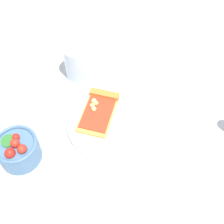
% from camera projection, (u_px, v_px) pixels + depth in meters
% --- Properties ---
extents(ground_plane, '(2.40, 2.40, 0.00)m').
position_uv_depth(ground_plane, '(119.00, 127.00, 0.77)').
color(ground_plane, silver).
rests_on(ground_plane, ground).
extents(plate, '(0.27, 0.27, 0.01)m').
position_uv_depth(plate, '(116.00, 119.00, 0.78)').
color(plate, white).
rests_on(plate, ground_plane).
extents(pizza_slice_main, '(0.14, 0.16, 0.02)m').
position_uv_depth(pizza_slice_main, '(99.00, 109.00, 0.78)').
color(pizza_slice_main, gold).
rests_on(pizza_slice_main, plate).
extents(salad_bowl, '(0.10, 0.10, 0.08)m').
position_uv_depth(salad_bowl, '(18.00, 150.00, 0.69)').
color(salad_bowl, '#4C7299').
rests_on(salad_bowl, ground_plane).
extents(soda_glass, '(0.07, 0.07, 0.10)m').
position_uv_depth(soda_glass, '(77.00, 62.00, 0.84)').
color(soda_glass, silver).
rests_on(soda_glass, ground_plane).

